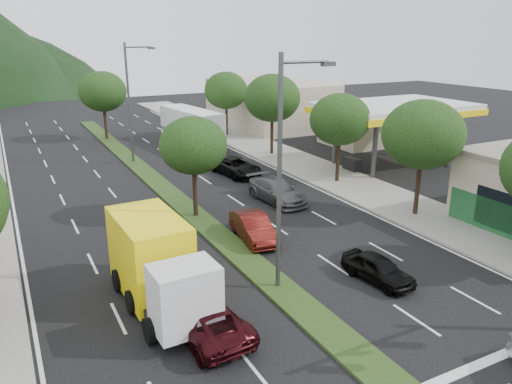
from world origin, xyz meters
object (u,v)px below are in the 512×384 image
car_queue_c (253,227)px  suv_maroon (204,318)px  streetlight_mid (131,97)px  tree_med_near (193,146)px  car_queue_d (236,166)px  car_queue_a (378,269)px  streetlight_near (284,164)px  tree_r_c (340,119)px  car_queue_b (277,191)px  box_truck (157,266)px  tree_r_d (272,98)px  motorhome (191,126)px  tree_r_b (423,135)px  tree_r_e (226,90)px  tree_med_far (103,91)px

car_queue_c → suv_maroon: bearing=-121.2°
streetlight_mid → tree_med_near: bearing=-90.8°
car_queue_d → car_queue_c: bearing=-118.2°
tree_med_near → car_queue_a: bearing=-69.6°
streetlight_near → tree_r_c: bearing=45.5°
car_queue_d → car_queue_b: bearing=-100.0°
tree_r_c → box_truck: 20.33m
tree_r_d → car_queue_c: 20.26m
tree_med_near → tree_r_c: bearing=9.5°
tree_r_c → car_queue_b: bearing=-164.3°
car_queue_d → motorhome: size_ratio=0.53×
tree_med_near → car_queue_a: (4.28, -11.54, -3.81)m
tree_r_b → car_queue_b: tree_r_b is taller
car_queue_c → car_queue_d: 12.98m
streetlight_mid → suv_maroon: 27.61m
tree_med_near → suv_maroon: (-4.18, -11.81, -3.77)m
suv_maroon → car_queue_a: (8.47, 0.28, -0.04)m
tree_med_near → tree_r_d: bearing=45.0°
suv_maroon → streetlight_near: bearing=-162.7°
car_queue_c → box_truck: size_ratio=0.60×
tree_med_near → car_queue_c: size_ratio=1.40×
tree_med_near → streetlight_mid: (0.21, 15.00, 1.16)m
car_queue_a → box_truck: size_ratio=0.51×
tree_r_d → box_truck: (-16.99, -20.73, -3.54)m
streetlight_mid → car_queue_a: 27.31m
car_queue_a → tree_r_e: bearing=69.8°
suv_maroon → tree_r_c: bearing=-144.6°
box_truck → car_queue_c: bearing=-150.3°
tree_r_c → tree_r_e: (0.00, 20.00, 0.14)m
car_queue_c → motorhome: bearing=84.5°
suv_maroon → car_queue_c: (5.68, 7.08, 0.05)m
tree_med_far → car_queue_b: size_ratio=1.37×
tree_r_b → tree_med_near: 13.43m
box_truck → tree_med_near: bearing=-121.7°
tree_r_d → streetlight_mid: 12.18m
tree_med_far → streetlight_mid: bearing=-88.9°
car_queue_b → box_truck: box_truck is taller
motorhome → tree_r_c: bearing=-81.7°
box_truck → car_queue_d: bearing=-126.8°
tree_med_near → car_queue_d: 10.33m
tree_med_far → car_queue_b: (5.83, -25.74, -4.27)m
streetlight_near → car_queue_b: (5.62, 10.26, -4.85)m
tree_med_near → tree_r_e: bearing=61.4°
tree_r_e → car_queue_a: size_ratio=1.86×
motorhome → box_truck: bearing=-120.0°
tree_r_e → car_queue_b: size_ratio=1.32×
tree_r_c → car_queue_b: tree_r_c is taller
tree_r_d → tree_med_far: bearing=130.6°
streetlight_near → car_queue_b: size_ratio=1.97×
streetlight_mid → motorhome: bearing=34.4°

